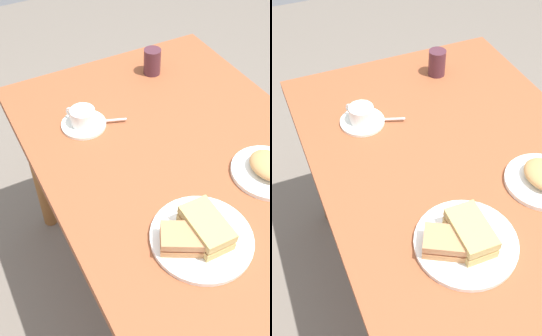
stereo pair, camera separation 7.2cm
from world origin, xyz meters
The scene contains 11 objects.
ground_plane centered at (0.00, 0.00, 0.00)m, with size 6.00×6.00×0.00m, color #6D6459.
dining_table centered at (0.00, 0.00, 0.66)m, with size 1.31×0.86×0.76m.
sandwich_plate centered at (-0.23, 0.13, 0.77)m, with size 0.26×0.26×0.01m, color white.
sandwich_front centered at (-0.23, 0.12, 0.80)m, with size 0.14×0.09×0.06m.
sandwich_back centered at (-0.24, 0.18, 0.80)m, with size 0.13×0.15×0.05m.
coffee_saucer centered at (0.31, 0.22, 0.77)m, with size 0.15×0.15×0.01m, color white.
coffee_cup centered at (0.32, 0.22, 0.80)m, with size 0.10×0.08×0.05m.
spoon centered at (0.29, 0.15, 0.77)m, with size 0.05×0.10×0.01m.
side_plate centered at (-0.14, -0.17, 0.77)m, with size 0.21×0.21×0.01m, color white.
side_food_pile centered at (-0.14, -0.17, 0.80)m, with size 0.13×0.11×0.04m, color tan.
drinking_glass centered at (0.48, -0.13, 0.81)m, with size 0.06×0.06×0.10m, color #4B2630.
Camera 1 is at (-0.67, 0.55, 1.64)m, focal length 43.80 mm.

